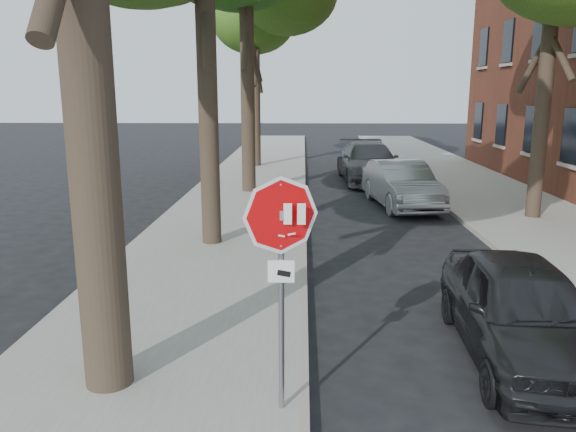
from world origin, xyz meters
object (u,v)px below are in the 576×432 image
Objects in this scene: car_a at (521,310)px; car_c at (369,162)px; tree_far at (255,9)px; stop_sign at (281,250)px; car_b at (401,185)px.

car_c reaches higher than car_a.
tree_far is at bearing 137.23° from car_c.
car_c is (4.88, -4.15, -6.43)m from tree_far.
car_a is 15.40m from car_c.
stop_sign is at bearing -101.87° from car_c.
car_b is 5.19m from car_c.
stop_sign reaches higher than car_c.
stop_sign is 0.28× the size of tree_far.
car_c is at bearing 94.11° from car_a.
tree_far is 2.14× the size of car_b.
stop_sign is 0.65× the size of car_a.
tree_far is at bearing 107.79° from car_a.
car_b is 0.81× the size of car_c.
tree_far is 2.32× the size of car_a.
car_c is (-0.45, 5.17, 0.06)m from car_b.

